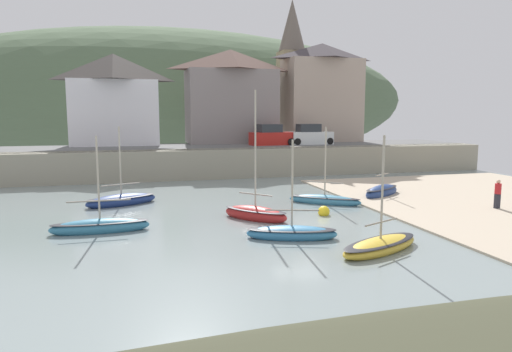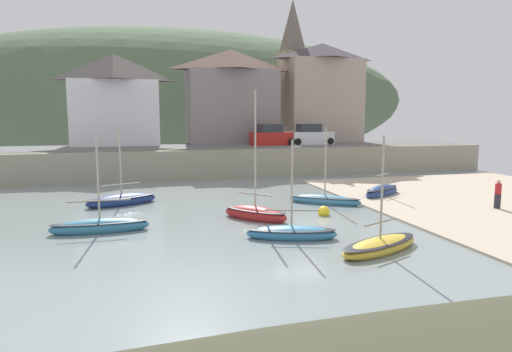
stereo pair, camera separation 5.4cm
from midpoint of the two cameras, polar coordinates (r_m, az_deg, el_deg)
ground at (r=15.87m, az=22.63°, el=-12.15°), size 48.00×41.00×0.61m
quay_seawall at (r=39.79m, az=-3.44°, el=1.89°), size 48.00×9.40×2.40m
hillside_backdrop at (r=76.71m, az=-11.03°, el=9.16°), size 80.00×44.00×21.37m
waterfront_building_left at (r=46.52m, az=-16.87°, el=9.05°), size 8.17×5.91×8.50m
waterfront_building_centre at (r=47.56m, az=-3.01°, el=9.79°), size 9.08×5.31×9.26m
waterfront_building_right at (r=50.55m, az=8.13°, el=10.14°), size 8.12×4.85×10.22m
church_with_spire at (r=53.76m, az=4.49°, el=13.04°), size 3.00×3.00×15.46m
rowboat_small_beached at (r=19.15m, az=15.04°, el=-8.21°), size 4.48×3.04×4.71m
sailboat_blue_trim at (r=28.18m, az=8.47°, el=-2.89°), size 4.08×3.36×4.74m
dinghy_open_wooden at (r=23.83m, az=-0.02°, el=-4.59°), size 3.32×3.49×6.73m
sailboat_far_left at (r=22.51m, az=-18.51°, el=-5.86°), size 4.43×1.18×4.58m
fishing_boat_green at (r=31.41m, az=15.23°, el=-1.86°), size 3.78×3.02×4.16m
sailboat_tall_mast at (r=28.72m, az=-16.09°, el=-2.86°), size 4.46×2.91×4.81m
motorboat_with_cabin at (r=20.36m, az=4.44°, el=-6.96°), size 4.12×2.37×4.45m
parked_car_near_slipway at (r=43.96m, az=1.99°, el=4.87°), size 4.23×2.05×1.95m
parked_car_by_wall at (r=45.26m, az=6.75°, el=4.91°), size 4.10×1.82×1.95m
person_on_slipway at (r=29.24m, az=27.59°, el=-1.84°), size 0.34×0.34×1.62m
mooring_buoy at (r=25.04m, az=8.37°, el=-4.36°), size 0.63×0.63×0.63m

